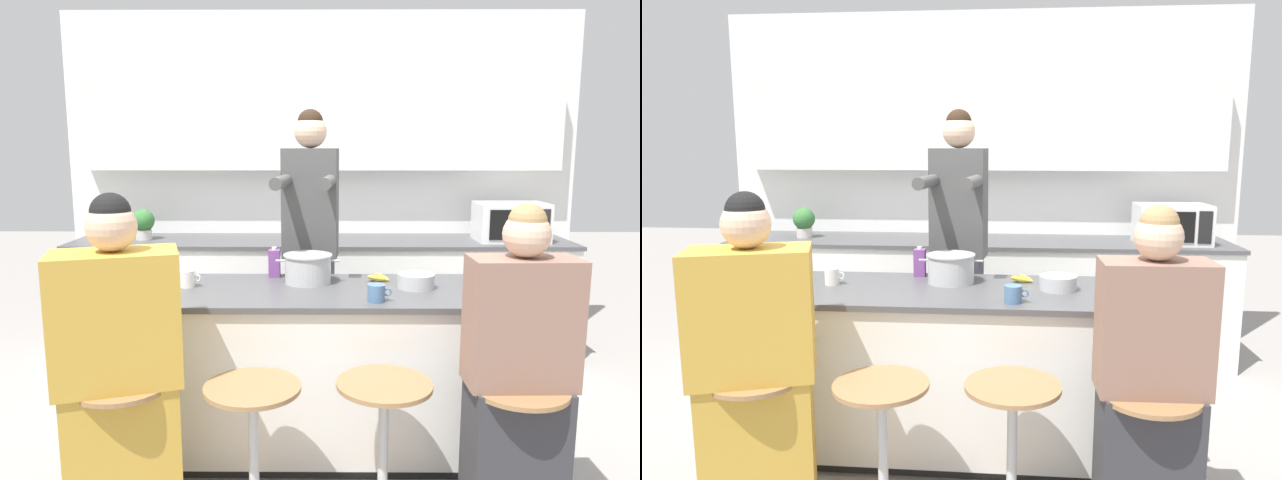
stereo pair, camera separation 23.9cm
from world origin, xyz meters
TOP-DOWN VIEW (x-y plane):
  - ground_plane at (0.00, 0.00)m, footprint 16.00×16.00m
  - wall_back at (0.00, 1.78)m, footprint 4.14×0.22m
  - back_counter at (0.00, 1.47)m, footprint 3.84×0.66m
  - kitchen_island at (0.00, 0.00)m, footprint 2.07×0.72m
  - bar_stool_leftmost at (-0.83, -0.66)m, footprint 0.41×0.41m
  - bar_stool_center_left at (-0.28, -0.68)m, footprint 0.41×0.41m
  - bar_stool_center_right at (0.28, -0.64)m, footprint 0.41×0.41m
  - bar_stool_rightmost at (0.83, -0.68)m, footprint 0.41×0.41m
  - person_cooking at (-0.06, 0.54)m, footprint 0.39×0.61m
  - person_wrapped_blanket at (-0.83, -0.66)m, footprint 0.57×0.42m
  - person_seated_near at (0.83, -0.66)m, footprint 0.44×0.27m
  - cooking_pot at (-0.07, 0.14)m, footprint 0.35×0.27m
  - fruit_bowl at (0.51, 0.03)m, footprint 0.19×0.19m
  - coffee_cup_near at (-0.70, 0.04)m, footprint 0.11×0.08m
  - coffee_cup_far at (0.28, -0.24)m, footprint 0.12×0.09m
  - banana_bunch at (0.32, 0.18)m, footprint 0.14×0.10m
  - juice_carton at (-0.26, 0.29)m, footprint 0.06×0.06m
  - microwave at (1.45, 1.42)m, footprint 0.52×0.35m
  - potted_plant at (-1.38, 1.47)m, footprint 0.17×0.17m

SIDE VIEW (x-z plane):
  - ground_plane at x=0.00m, z-range 0.00..0.00m
  - bar_stool_leftmost at x=-0.83m, z-range 0.05..0.71m
  - bar_stool_center_left at x=-0.28m, z-range 0.05..0.71m
  - bar_stool_center_right at x=0.28m, z-range 0.05..0.71m
  - bar_stool_rightmost at x=0.83m, z-range 0.05..0.71m
  - kitchen_island at x=0.00m, z-range 0.01..0.90m
  - back_counter at x=0.00m, z-range 0.00..0.92m
  - person_seated_near at x=0.83m, z-range -0.07..1.35m
  - person_wrapped_blanket at x=-0.83m, z-range -0.04..1.42m
  - banana_bunch at x=0.32m, z-range 0.90..0.94m
  - fruit_bowl at x=0.51m, z-range 0.90..0.97m
  - coffee_cup_far at x=0.28m, z-range 0.90..0.98m
  - coffee_cup_near at x=-0.70m, z-range 0.90..0.99m
  - person_cooking at x=-0.06m, z-range 0.02..1.88m
  - cooking_pot at x=-0.07m, z-range 0.90..1.06m
  - juice_carton at x=-0.26m, z-range 0.89..1.06m
  - potted_plant at x=-1.38m, z-range 0.93..1.17m
  - microwave at x=1.45m, z-range 0.92..1.21m
  - wall_back at x=0.00m, z-range 0.19..2.89m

